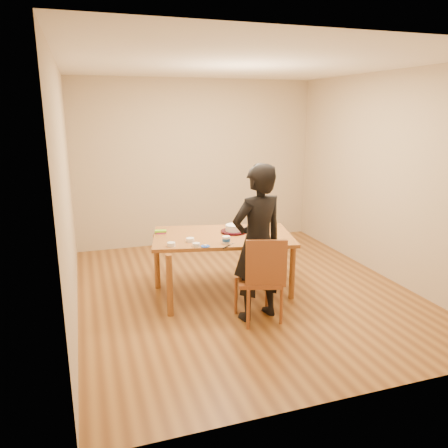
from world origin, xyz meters
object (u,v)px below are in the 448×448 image
object	(u,v)px
dining_table	(223,237)
cake_plate	(234,232)
person	(258,243)
cake	(234,228)
dining_chair	(258,280)

from	to	relation	value
dining_table	cake_plate	distance (m)	0.18
cake_plate	person	distance (m)	0.80
dining_table	person	xyz separation A→B (m)	(0.15, -0.73, 0.12)
cake_plate	cake	bearing A→B (deg)	180.00
dining_table	cake_plate	xyz separation A→B (m)	(0.16, 0.06, 0.03)
cake	cake_plate	bearing A→B (deg)	0.00
cake_plate	cake	world-z (taller)	cake
dining_chair	cake	size ratio (longest dim) A/B	2.17
dining_chair	cake_plate	distance (m)	0.89
dining_table	cake_plate	bearing A→B (deg)	33.21
dining_table	person	world-z (taller)	person
dining_table	dining_chair	size ratio (longest dim) A/B	3.76
dining_table	person	bearing A→B (deg)	-66.22
dining_chair	person	world-z (taller)	person
dining_chair	cake_plate	xyz separation A→B (m)	(0.01, 0.84, 0.31)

